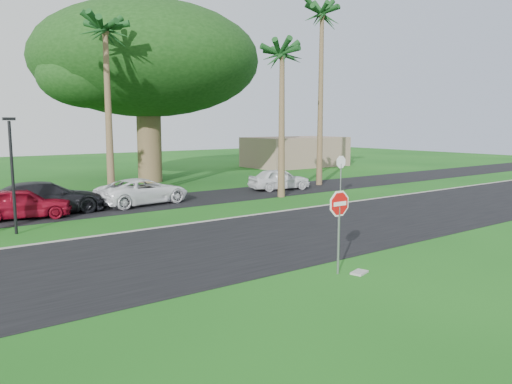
{
  "coord_description": "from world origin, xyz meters",
  "views": [
    {
      "loc": [
        -9.92,
        -13.02,
        4.41
      ],
      "look_at": [
        1.32,
        2.17,
        1.8
      ],
      "focal_mm": 35.0,
      "sensor_mm": 36.0,
      "label": 1
    }
  ],
  "objects_px": {
    "car_minivan": "(143,192)",
    "car_pickup": "(279,179)",
    "stop_sign_far": "(341,167)",
    "car_red": "(23,204)",
    "stop_sign_near": "(339,215)",
    "car_dark": "(46,198)"
  },
  "relations": [
    {
      "from": "car_minivan",
      "to": "car_pickup",
      "type": "relative_size",
      "value": 1.23
    },
    {
      "from": "stop_sign_far",
      "to": "car_red",
      "type": "distance_m",
      "value": 17.49
    },
    {
      "from": "stop_sign_far",
      "to": "car_red",
      "type": "bearing_deg",
      "value": -12.27
    },
    {
      "from": "car_pickup",
      "to": "stop_sign_far",
      "type": "bearing_deg",
      "value": -156.82
    },
    {
      "from": "car_minivan",
      "to": "car_pickup",
      "type": "distance_m",
      "value": 9.78
    },
    {
      "from": "stop_sign_near",
      "to": "car_red",
      "type": "height_order",
      "value": "stop_sign_near"
    },
    {
      "from": "stop_sign_far",
      "to": "car_dark",
      "type": "distance_m",
      "value": 16.49
    },
    {
      "from": "stop_sign_far",
      "to": "car_red",
      "type": "height_order",
      "value": "stop_sign_far"
    },
    {
      "from": "stop_sign_near",
      "to": "car_minivan",
      "type": "height_order",
      "value": "stop_sign_near"
    },
    {
      "from": "stop_sign_near",
      "to": "car_red",
      "type": "relative_size",
      "value": 0.62
    },
    {
      "from": "stop_sign_near",
      "to": "stop_sign_far",
      "type": "bearing_deg",
      "value": 43.73
    },
    {
      "from": "stop_sign_near",
      "to": "car_minivan",
      "type": "bearing_deg",
      "value": 87.5
    },
    {
      "from": "car_minivan",
      "to": "car_pickup",
      "type": "xyz_separation_m",
      "value": [
        9.78,
        0.23,
        -0.0
      ]
    },
    {
      "from": "car_minivan",
      "to": "car_red",
      "type": "bearing_deg",
      "value": 87.91
    },
    {
      "from": "car_red",
      "to": "car_pickup",
      "type": "relative_size",
      "value": 1.03
    },
    {
      "from": "stop_sign_near",
      "to": "car_dark",
      "type": "height_order",
      "value": "stop_sign_near"
    },
    {
      "from": "stop_sign_far",
      "to": "car_minivan",
      "type": "bearing_deg",
      "value": -21.9
    },
    {
      "from": "car_minivan",
      "to": "stop_sign_far",
      "type": "bearing_deg",
      "value": -119.87
    },
    {
      "from": "stop_sign_near",
      "to": "car_pickup",
      "type": "distance_m",
      "value": 18.79
    },
    {
      "from": "stop_sign_far",
      "to": "car_dark",
      "type": "height_order",
      "value": "stop_sign_far"
    },
    {
      "from": "car_pickup",
      "to": "stop_sign_near",
      "type": "bearing_deg",
      "value": 156.38
    },
    {
      "from": "stop_sign_near",
      "to": "car_red",
      "type": "distance_m",
      "value": 15.76
    }
  ]
}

